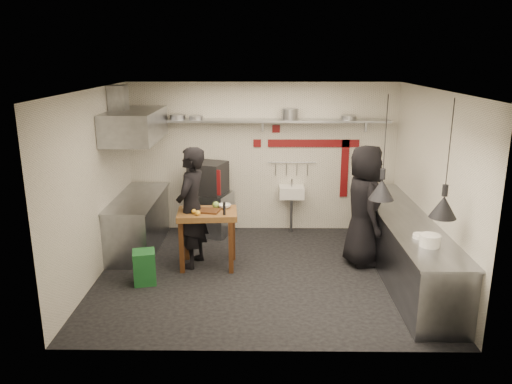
{
  "coord_description": "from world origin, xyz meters",
  "views": [
    {
      "loc": [
        -0.01,
        -7.12,
        3.28
      ],
      "look_at": [
        -0.1,
        0.3,
        1.23
      ],
      "focal_mm": 35.0,
      "sensor_mm": 36.0,
      "label": 1
    }
  ],
  "objects_px": {
    "green_bin": "(144,267)",
    "prep_table": "(208,239)",
    "combi_oven": "(208,178)",
    "chef_right": "(364,206)",
    "chef_left": "(192,208)",
    "oven_stand": "(212,213)"
  },
  "relations": [
    {
      "from": "green_bin",
      "to": "chef_right",
      "type": "distance_m",
      "value": 3.51
    },
    {
      "from": "green_bin",
      "to": "chef_right",
      "type": "relative_size",
      "value": 0.26
    },
    {
      "from": "combi_oven",
      "to": "chef_right",
      "type": "xyz_separation_m",
      "value": [
        2.6,
        -1.32,
        -0.12
      ]
    },
    {
      "from": "green_bin",
      "to": "chef_left",
      "type": "height_order",
      "value": "chef_left"
    },
    {
      "from": "prep_table",
      "to": "green_bin",
      "type": "bearing_deg",
      "value": -148.59
    },
    {
      "from": "combi_oven",
      "to": "green_bin",
      "type": "height_order",
      "value": "combi_oven"
    },
    {
      "from": "oven_stand",
      "to": "prep_table",
      "type": "relative_size",
      "value": 0.87
    },
    {
      "from": "combi_oven",
      "to": "chef_left",
      "type": "distance_m",
      "value": 1.44
    },
    {
      "from": "chef_left",
      "to": "combi_oven",
      "type": "bearing_deg",
      "value": -170.21
    },
    {
      "from": "oven_stand",
      "to": "chef_right",
      "type": "xyz_separation_m",
      "value": [
        2.56,
        -1.34,
        0.57
      ]
    },
    {
      "from": "green_bin",
      "to": "chef_right",
      "type": "bearing_deg",
      "value": 13.23
    },
    {
      "from": "combi_oven",
      "to": "chef_right",
      "type": "relative_size",
      "value": 0.31
    },
    {
      "from": "green_bin",
      "to": "prep_table",
      "type": "relative_size",
      "value": 0.54
    },
    {
      "from": "prep_table",
      "to": "chef_left",
      "type": "height_order",
      "value": "chef_left"
    },
    {
      "from": "green_bin",
      "to": "chef_right",
      "type": "xyz_separation_m",
      "value": [
        3.35,
        0.79,
        0.72
      ]
    },
    {
      "from": "oven_stand",
      "to": "combi_oven",
      "type": "relative_size",
      "value": 1.34
    },
    {
      "from": "prep_table",
      "to": "oven_stand",
      "type": "bearing_deg",
      "value": 89.13
    },
    {
      "from": "green_bin",
      "to": "chef_left",
      "type": "xyz_separation_m",
      "value": [
        0.63,
        0.68,
        0.71
      ]
    },
    {
      "from": "combi_oven",
      "to": "green_bin",
      "type": "relative_size",
      "value": 1.2
    },
    {
      "from": "chef_left",
      "to": "oven_stand",
      "type": "bearing_deg",
      "value": -171.83
    },
    {
      "from": "oven_stand",
      "to": "green_bin",
      "type": "bearing_deg",
      "value": -90.19
    },
    {
      "from": "green_bin",
      "to": "prep_table",
      "type": "xyz_separation_m",
      "value": [
        0.88,
        0.63,
        0.21
      ]
    }
  ]
}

